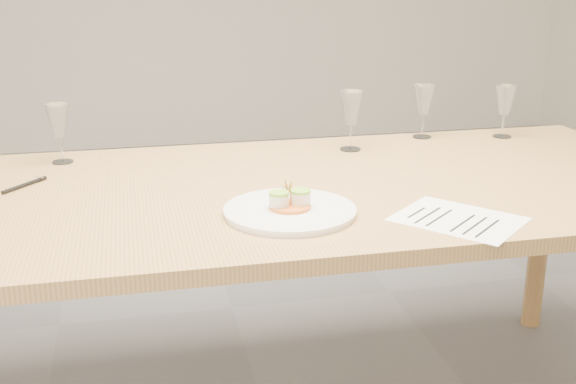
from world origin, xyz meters
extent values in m
cube|color=tan|center=(0.00, 0.00, 0.73)|extent=(2.40, 1.00, 0.04)
cylinder|color=tan|center=(1.10, 0.40, 0.35)|extent=(0.07, 0.07, 0.71)
cylinder|color=white|center=(0.01, -0.23, 0.76)|extent=(0.31, 0.31, 0.01)
cylinder|color=white|center=(0.01, -0.23, 0.76)|extent=(0.32, 0.32, 0.01)
cylinder|color=orange|center=(0.01, -0.23, 0.77)|extent=(0.10, 0.10, 0.01)
cylinder|color=beige|center=(-0.02, -0.23, 0.79)|extent=(0.05, 0.05, 0.03)
cylinder|color=beige|center=(0.04, -0.22, 0.79)|extent=(0.05, 0.05, 0.03)
cylinder|color=#90C937|center=(-0.02, -0.23, 0.81)|extent=(0.05, 0.05, 0.01)
cylinder|color=#90C937|center=(0.04, -0.22, 0.81)|extent=(0.05, 0.05, 0.01)
cylinder|color=tan|center=(0.07, -0.28, 0.76)|extent=(0.05, 0.05, 0.00)
cube|color=white|center=(0.39, -0.35, 0.75)|extent=(0.35, 0.35, 0.00)
cube|color=black|center=(0.31, -0.29, 0.75)|extent=(0.07, 0.06, 0.00)
cube|color=black|center=(0.33, -0.31, 0.75)|extent=(0.11, 0.10, 0.00)
cube|color=black|center=(0.35, -0.33, 0.75)|extent=(0.11, 0.10, 0.00)
cube|color=black|center=(0.39, -0.38, 0.75)|extent=(0.11, 0.10, 0.00)
cube|color=black|center=(0.41, -0.40, 0.75)|extent=(0.11, 0.10, 0.00)
cube|color=black|center=(0.43, -0.42, 0.75)|extent=(0.11, 0.10, 0.00)
cylinder|color=black|center=(-0.64, 0.14, 0.76)|extent=(0.10, 0.12, 0.01)
cube|color=silver|center=(-0.60, 0.18, 0.76)|extent=(0.02, 0.02, 0.00)
cylinder|color=white|center=(-0.55, 0.37, 0.75)|extent=(0.06, 0.06, 0.00)
cylinder|color=white|center=(-0.55, 0.37, 0.79)|extent=(0.01, 0.01, 0.08)
cone|color=white|center=(-0.55, 0.37, 0.88)|extent=(0.07, 0.07, 0.10)
cylinder|color=white|center=(0.34, 0.33, 0.75)|extent=(0.07, 0.07, 0.00)
cylinder|color=white|center=(0.34, 0.33, 0.79)|extent=(0.01, 0.01, 0.08)
cone|color=white|center=(0.34, 0.33, 0.89)|extent=(0.08, 0.08, 0.10)
cylinder|color=white|center=(0.62, 0.43, 0.75)|extent=(0.06, 0.06, 0.00)
cylinder|color=white|center=(0.62, 0.43, 0.79)|extent=(0.01, 0.01, 0.08)
cone|color=white|center=(0.62, 0.43, 0.88)|extent=(0.07, 0.07, 0.10)
cylinder|color=white|center=(0.90, 0.38, 0.75)|extent=(0.06, 0.06, 0.00)
cylinder|color=white|center=(0.90, 0.38, 0.79)|extent=(0.01, 0.01, 0.08)
cone|color=white|center=(0.90, 0.38, 0.88)|extent=(0.07, 0.07, 0.10)
camera|label=1|loc=(-0.35, -1.81, 1.34)|focal=45.00mm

